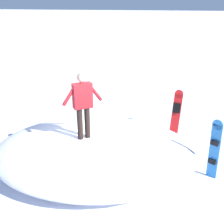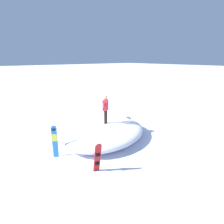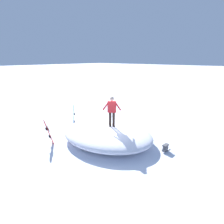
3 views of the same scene
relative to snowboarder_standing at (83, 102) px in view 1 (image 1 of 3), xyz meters
name	(u,v)px [view 1 (image 1 of 3)]	position (x,y,z in m)	size (l,w,h in m)	color
ground	(84,159)	(0.43, 0.18, -1.96)	(240.00, 240.00, 0.00)	white
snow_mound	(95,150)	(0.19, -0.23, -1.49)	(5.51, 4.20, 0.94)	silver
snowboarder_standing	(83,102)	(0.00, 0.00, 0.00)	(0.69, 0.90, 1.76)	black
snowboard_primary_upright	(214,149)	(0.19, -3.32, -1.09)	(0.26, 0.29, 1.67)	#2672BF
snowboard_secondary_upright	(176,112)	(2.64, -2.45, -1.17)	(0.47, 0.38, 1.53)	red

